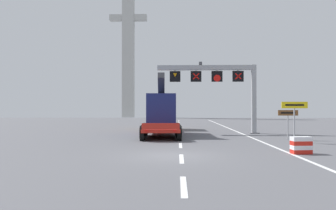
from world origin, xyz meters
The scene contains 9 objects.
ground centered at (0.00, 0.00, 0.00)m, with size 112.00×112.00×0.00m, color #5B5B60.
lane_markings centered at (0.47, 16.81, 0.01)m, with size 0.20×48.23×0.01m.
edge_line_right centered at (6.20, 12.00, 0.01)m, with size 0.20×63.00×0.01m, color silver.
overhead_lane_gantry centered at (4.16, 13.43, 5.06)m, with size 9.43×0.90×6.68m.
heavy_haul_truck_red centered at (-1.27, 14.26, 1.99)m, with size 3.55×14.15×5.30m.
exit_sign_yellow centered at (8.35, 6.07, 2.17)m, with size 1.78×0.15×2.82m.
tourist_info_sign_brown centered at (8.54, 7.88, 1.69)m, with size 1.48×0.15×2.23m.
crash_barrier_striped centered at (6.73, 0.84, 0.45)m, with size 1.05×0.61×0.90m.
bridge_pylon_distant centered at (-11.71, 59.17, 19.91)m, with size 9.00×2.00×39.02m.
Camera 1 is at (0.28, -15.54, 2.43)m, focal length 33.09 mm.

